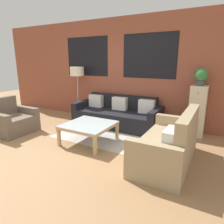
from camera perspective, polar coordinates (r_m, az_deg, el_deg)
The scene contains 10 objects.
ground_plane at distance 4.06m, azimuth -15.36°, elevation -10.64°, with size 16.00×16.00×0.00m, color #9E754C.
wall_back_brick at distance 5.69m, azimuth 1.19°, elevation 11.65°, with size 8.40×0.09×2.80m.
rug at distance 4.78m, azimuth -2.48°, elevation -6.20°, with size 1.99×1.51×0.00m.
couch_dark at distance 5.31m, azimuth 1.47°, elevation -0.90°, with size 2.29×0.88×0.78m.
settee_vintage at distance 3.52m, azimuth 15.97°, elevation -9.22°, with size 0.80×1.66×0.92m.
armchair_corner at distance 5.36m, azimuth -26.53°, elevation -2.36°, with size 0.80×0.90×0.84m.
coffee_table at distance 4.21m, azimuth -6.61°, elevation -4.07°, with size 0.95×0.95×0.42m.
floor_lamp at distance 5.97m, azimuth -9.93°, elevation 10.73°, with size 0.40×0.40×1.51m.
drawer_cabinet at distance 4.92m, azimuth 23.15°, elevation 0.24°, with size 0.35×0.38×1.16m.
potted_plant at distance 4.80m, azimuth 24.09°, elevation 9.38°, with size 0.29×0.29×0.38m.
Camera 1 is at (2.63, -2.59, 1.69)m, focal length 32.00 mm.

